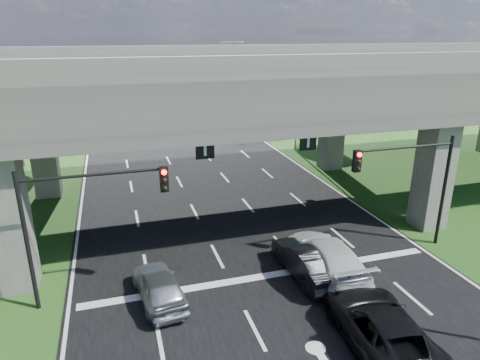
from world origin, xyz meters
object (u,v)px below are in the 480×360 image
signal_left (82,210)px  car_trailing (382,329)px  car_silver (159,286)px  car_white (325,256)px  streetlight_beyond (243,74)px  car_dark (307,260)px  streetlight_far (294,90)px  signal_right (412,174)px

signal_left → car_trailing: size_ratio=1.03×
car_silver → car_white: car_white is taller
streetlight_beyond → car_trailing: 43.27m
streetlight_beyond → car_dark: size_ratio=2.09×
streetlight_far → car_dark: size_ratio=2.09×
signal_right → car_dark: signal_right is taller
car_dark → car_trailing: (0.46, -5.26, 0.02)m
signal_right → signal_left: 15.65m
car_white → car_trailing: bearing=86.1°
signal_left → car_white: signal_left is taller
streetlight_beyond → car_white: (-7.35, -37.00, -4.96)m
signal_left → streetlight_beyond: streetlight_beyond is taller
signal_left → car_dark: size_ratio=1.25×
car_white → car_trailing: size_ratio=1.01×
streetlight_beyond → car_white: 38.05m
streetlight_beyond → car_dark: 38.25m
signal_right → car_silver: size_ratio=1.41×
streetlight_far → car_trailing: streetlight_far is taller
car_dark → car_white: car_white is taller
signal_left → car_dark: bearing=-5.6°
streetlight_beyond → car_trailing: bearing=-100.5°
signal_left → streetlight_far: streetlight_far is taller
car_trailing → signal_left: bearing=-25.2°
streetlight_far → car_white: size_ratio=1.70×
signal_right → signal_left: same height
streetlight_far → streetlight_beyond: bearing=90.0°
signal_right → car_trailing: signal_right is taller
car_silver → car_dark: (6.88, 0.00, 0.07)m
car_dark → signal_left: bearing=-7.4°
car_silver → car_trailing: size_ratio=0.73×
streetlight_far → car_dark: 23.13m
streetlight_beyond → streetlight_far: bearing=-90.0°
signal_left → car_white: size_ratio=1.02×
signal_left → signal_right: bearing=0.0°
car_trailing → streetlight_far: bearing=-100.2°
signal_right → car_silver: bearing=-175.8°
signal_right → car_trailing: 8.98m
signal_left → car_dark: signal_left is taller
signal_right → car_trailing: size_ratio=1.03×
signal_left → car_trailing: bearing=-31.6°
signal_left → streetlight_beyond: 40.30m
signal_left → car_trailing: (10.09, -6.20, -3.35)m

